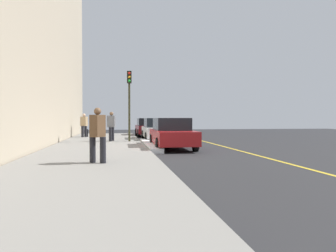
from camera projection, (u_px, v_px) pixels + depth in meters
ground_plane at (166, 148)px, 16.33m from camera, size 56.00×56.00×0.00m
sidewalk at (98, 148)px, 15.83m from camera, size 28.00×4.60×0.15m
lane_stripe_centre at (227, 147)px, 16.82m from camera, size 28.00×0.14×0.01m
snow_bank_curb at (150, 145)px, 17.22m from camera, size 6.96×0.56×0.22m
parked_car_maroon at (148, 127)px, 27.30m from camera, size 4.35×1.94×1.51m
parked_car_white at (157, 129)px, 22.03m from camera, size 4.65×1.90×1.51m
parked_car_red at (172, 133)px, 16.24m from camera, size 4.79×1.93×1.51m
pedestrian_brown_coat at (98, 133)px, 9.89m from camera, size 0.53×0.50×1.66m
pedestrian_tan_coat at (84, 124)px, 23.74m from camera, size 0.51×0.54×1.70m
pedestrian_grey_coat at (112, 125)px, 19.52m from camera, size 0.55×0.54×1.74m
traffic_light_pole at (129, 94)px, 19.19m from camera, size 0.35×0.26×4.10m
rolling_suitcase at (86, 133)px, 24.13m from camera, size 0.34×0.22×0.91m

